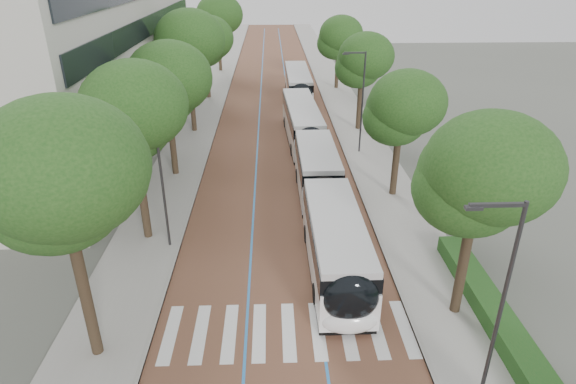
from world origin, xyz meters
The scene contains 19 objects.
ground centered at (0.00, 0.00, 0.00)m, with size 160.00×160.00×0.00m, color #51544C.
road centered at (0.00, 40.00, 0.01)m, with size 11.00×140.00×0.02m, color brown.
sidewalk_left centered at (-7.50, 40.00, 0.06)m, with size 4.00×140.00×0.12m, color gray.
sidewalk_right centered at (7.50, 40.00, 0.06)m, with size 4.00×140.00×0.12m, color gray.
kerb_left centered at (-5.60, 40.00, 0.06)m, with size 0.20×140.00×0.14m, color gray.
kerb_right centered at (5.60, 40.00, 0.06)m, with size 0.20×140.00×0.14m, color gray.
zebra_crossing centered at (0.20, 1.00, 0.03)m, with size 10.55×3.60×0.01m.
lane_line_left centered at (-1.60, 40.00, 0.02)m, with size 0.12×126.00×0.01m, color #2673BF.
lane_line_right centered at (1.60, 40.00, 0.02)m, with size 0.12×126.00×0.01m, color #2673BF.
office_building centered at (-19.47, 28.00, 7.00)m, with size 18.11×40.00×14.00m.
hedge centered at (9.10, 0.00, 0.52)m, with size 1.20×14.00×0.80m, color #19491A.
streetlight_near centered at (6.62, -3.00, 4.82)m, with size 1.82×0.20×8.00m.
streetlight_far centered at (6.62, 22.00, 4.82)m, with size 1.82×0.20×8.00m.
lamp_post_left centered at (-6.10, 8.00, 4.12)m, with size 0.14×0.14×8.00m, color #2F2F32.
trees_left centered at (-7.50, 27.45, 7.00)m, with size 6.39×61.02×10.19m.
trees_right centered at (7.70, 22.16, 6.07)m, with size 5.20×47.19×8.73m.
lead_bus centered at (2.64, 8.99, 1.63)m, with size 2.65×18.41×3.20m.
bus_queued_0 centered at (2.29, 24.71, 1.62)m, with size 3.05×12.49×3.20m.
bus_queued_1 centered at (2.68, 38.74, 1.62)m, with size 2.59×12.41×3.20m.
Camera 1 is at (-0.40, -14.88, 14.26)m, focal length 30.00 mm.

